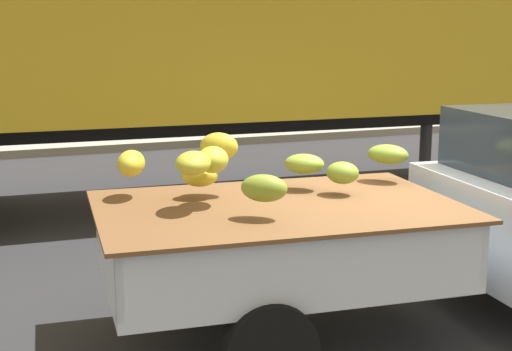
% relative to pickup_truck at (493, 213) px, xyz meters
% --- Properties ---
extents(ground, '(220.00, 220.00, 0.00)m').
position_rel_pickup_truck_xyz_m(ground, '(-0.57, 0.24, -0.88)').
color(ground, '#28282B').
extents(curb_strip, '(80.00, 0.80, 0.16)m').
position_rel_pickup_truck_xyz_m(curb_strip, '(-0.57, 9.56, -0.80)').
color(curb_strip, gray).
rests_on(curb_strip, ground).
extents(pickup_truck, '(4.86, 2.10, 1.70)m').
position_rel_pickup_truck_xyz_m(pickup_truck, '(0.00, 0.00, 0.00)').
color(pickup_truck, silver).
rests_on(pickup_truck, ground).
extents(semi_trailer, '(12.10, 3.10, 3.95)m').
position_rel_pickup_truck_xyz_m(semi_trailer, '(-0.91, 4.73, 1.66)').
color(semi_trailer, gold).
rests_on(semi_trailer, ground).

